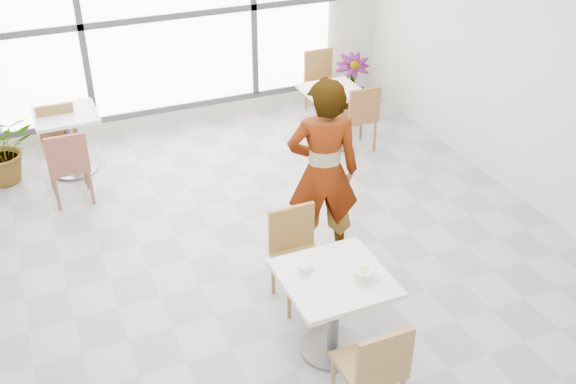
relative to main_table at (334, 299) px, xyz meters
name	(u,v)px	position (x,y,z in m)	size (l,w,h in m)	color
floor	(276,267)	(0.00, 1.20, -0.52)	(7.00, 7.00, 0.00)	#9E9EA5
wall_back	(169,15)	(0.00, 4.70, 0.98)	(6.00, 6.00, 0.00)	silver
wall_right	(554,73)	(3.00, 1.20, 0.98)	(7.00, 7.00, 0.00)	silver
window	(170,16)	(0.00, 4.63, 0.98)	(4.60, 0.07, 2.52)	white
main_table	(334,299)	(0.00, 0.00, 0.00)	(0.80, 0.80, 0.75)	white
chair_near	(375,366)	(-0.04, -0.72, -0.02)	(0.42, 0.42, 0.87)	#9A7A46
chair_far	(296,249)	(0.01, 0.75, -0.02)	(0.42, 0.42, 0.87)	olive
oatmeal_bowl	(364,274)	(0.19, -0.11, 0.27)	(0.21, 0.21, 0.09)	white
coffee_cup	(304,270)	(-0.20, 0.13, 0.26)	(0.16, 0.13, 0.07)	white
person	(323,172)	(0.49, 1.22, 0.39)	(0.67, 0.44, 1.83)	black
bg_table_left	(69,134)	(-1.49, 3.88, -0.04)	(0.70, 0.70, 0.75)	white
bg_table_right	(332,109)	(1.63, 3.31, -0.04)	(0.70, 0.70, 0.75)	white
bg_chair_left_near	(69,163)	(-1.59, 3.14, -0.02)	(0.42, 0.42, 0.87)	brown
bg_chair_left_far	(60,138)	(-1.60, 3.79, -0.02)	(0.42, 0.42, 0.87)	olive
bg_chair_right_near	(360,114)	(1.87, 3.03, -0.02)	(0.42, 0.42, 0.87)	brown
bg_chair_right_far	(321,78)	(1.96, 4.31, -0.02)	(0.42, 0.42, 0.87)	olive
plant_left	(1,148)	(-2.24, 3.96, -0.11)	(0.75, 0.65, 0.83)	#417F38
plant_right	(351,86)	(2.30, 4.06, -0.10)	(0.48, 0.48, 0.85)	#4A7734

